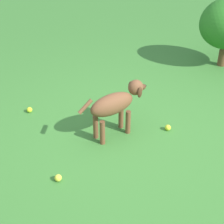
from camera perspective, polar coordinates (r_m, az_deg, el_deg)
name	(u,v)px	position (r m, az deg, el deg)	size (l,w,h in m)	color
ground	(140,142)	(3.55, 4.80, -5.09)	(14.00, 14.00, 0.00)	#38722D
dog	(116,104)	(3.45, 0.67, 1.43)	(0.83, 0.32, 0.57)	brown
tennis_ball_0	(168,128)	(3.74, 9.50, -2.64)	(0.07, 0.07, 0.07)	#D0DE2F
tennis_ball_1	(29,110)	(4.12, -13.89, 0.37)	(0.07, 0.07, 0.07)	#C3D528
tennis_ball_2	(58,178)	(3.12, -9.18, -11.03)	(0.07, 0.07, 0.07)	#D2D43C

